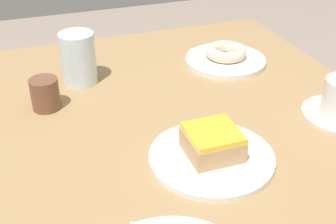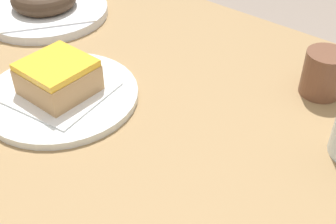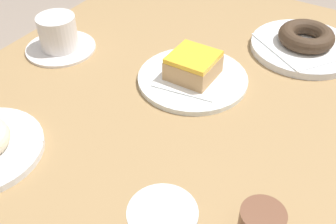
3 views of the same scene
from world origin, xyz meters
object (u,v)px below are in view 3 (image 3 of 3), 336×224
plate_glazed_square (193,79)px  donut_glazed_square (193,65)px  plate_chocolate_ring (304,47)px  donut_chocolate_ring (306,36)px  coffee_cup (58,35)px

plate_glazed_square → donut_glazed_square: size_ratio=2.49×
plate_chocolate_ring → donut_chocolate_ring: size_ratio=1.92×
donut_glazed_square → coffee_cup: bearing=98.9°
donut_chocolate_ring → coffee_cup: (-0.28, 0.47, -0.00)m
donut_chocolate_ring → coffee_cup: bearing=121.0°
plate_glazed_square → coffee_cup: (-0.05, 0.31, 0.03)m
plate_glazed_square → plate_chocolate_ring: bearing=-33.9°
plate_chocolate_ring → plate_glazed_square: bearing=146.1°
plate_glazed_square → donut_chocolate_ring: donut_chocolate_ring is taller
donut_chocolate_ring → coffee_cup: size_ratio=0.78×
plate_chocolate_ring → coffee_cup: (-0.28, 0.47, 0.03)m
donut_glazed_square → coffee_cup: 0.31m
plate_chocolate_ring → donut_chocolate_ring: (0.00, 0.00, 0.03)m
donut_chocolate_ring → coffee_cup: coffee_cup is taller
plate_glazed_square → plate_chocolate_ring: size_ratio=0.95×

